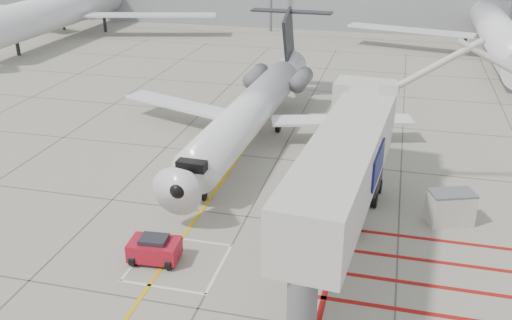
% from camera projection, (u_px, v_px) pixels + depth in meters
% --- Properties ---
extents(ground_plane, '(260.00, 260.00, 0.00)m').
position_uv_depth(ground_plane, '(226.00, 257.00, 27.31)').
color(ground_plane, gray).
rests_on(ground_plane, ground).
extents(regional_jet, '(23.92, 29.64, 7.54)m').
position_uv_depth(regional_jet, '(239.00, 102.00, 37.02)').
color(regional_jet, silver).
rests_on(regional_jet, ground_plane).
extents(jet_bridge, '(10.95, 20.32, 7.83)m').
position_uv_depth(jet_bridge, '(341.00, 180.00, 26.05)').
color(jet_bridge, beige).
rests_on(jet_bridge, ground_plane).
extents(pushback_tug, '(2.43, 1.62, 1.36)m').
position_uv_depth(pushback_tug, '(154.00, 248.00, 26.73)').
color(pushback_tug, '#A91023').
rests_on(pushback_tug, ground_plane).
extents(baggage_cart, '(2.09, 1.62, 1.16)m').
position_uv_depth(baggage_cart, '(342.00, 222.00, 29.19)').
color(baggage_cart, '#5B5B60').
rests_on(baggage_cart, ground_plane).
extents(ground_power_unit, '(2.59, 2.04, 1.80)m').
position_uv_depth(ground_power_unit, '(450.00, 208.00, 29.91)').
color(ground_power_unit, beige).
rests_on(ground_power_unit, ground_plane).
extents(cone_nose, '(0.40, 0.40, 0.56)m').
position_uv_depth(cone_nose, '(163.00, 181.00, 34.28)').
color(cone_nose, '#EC3E0C').
rests_on(cone_nose, ground_plane).
extents(cone_side, '(0.37, 0.37, 0.52)m').
position_uv_depth(cone_side, '(291.00, 206.00, 31.41)').
color(cone_side, orange).
rests_on(cone_side, ground_plane).
extents(bg_aircraft_c, '(32.65, 36.27, 10.88)m').
position_uv_depth(bg_aircraft_c, '(499.00, 7.00, 62.06)').
color(bg_aircraft_c, silver).
rests_on(bg_aircraft_c, ground_plane).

